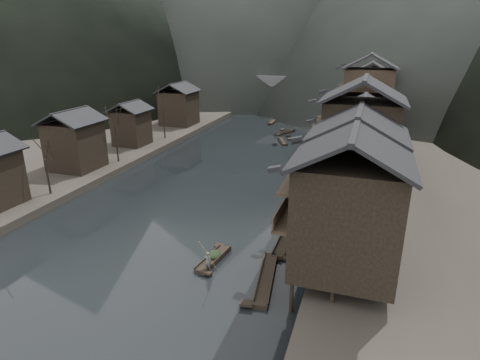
% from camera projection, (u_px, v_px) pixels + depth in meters
% --- Properties ---
extents(water, '(300.00, 300.00, 0.00)m').
position_uv_depth(water, '(177.00, 223.00, 41.97)').
color(water, black).
rests_on(water, ground).
extents(right_bank, '(40.00, 200.00, 1.80)m').
position_uv_depth(right_bank, '(474.00, 148.00, 67.06)').
color(right_bank, '#2D2823').
rests_on(right_bank, ground).
extents(left_bank, '(40.00, 200.00, 1.20)m').
position_uv_depth(left_bank, '(116.00, 123.00, 87.91)').
color(left_bank, '#2D2823').
rests_on(left_bank, ground).
extents(stilt_houses, '(9.00, 67.60, 16.45)m').
position_uv_depth(stilt_houses, '(364.00, 117.00, 51.33)').
color(stilt_houses, black).
rests_on(stilt_houses, ground).
extents(left_houses, '(8.10, 53.20, 8.73)m').
position_uv_depth(left_houses, '(117.00, 122.00, 64.13)').
color(left_houses, black).
rests_on(left_houses, left_bank).
extents(bare_trees, '(3.88, 41.88, 7.76)m').
position_uv_depth(bare_trees, '(114.00, 125.00, 57.67)').
color(bare_trees, black).
rests_on(bare_trees, left_bank).
extents(moored_sampans, '(2.85, 51.20, 0.47)m').
position_uv_depth(moored_sampans, '(312.00, 188.00, 51.22)').
color(moored_sampans, black).
rests_on(moored_sampans, water).
extents(midriver_boats, '(8.97, 38.64, 0.45)m').
position_uv_depth(midriver_boats, '(281.00, 125.00, 87.99)').
color(midriver_boats, black).
rests_on(midriver_boats, water).
extents(stone_bridge, '(40.00, 6.00, 9.00)m').
position_uv_depth(stone_bridge, '(301.00, 91.00, 104.63)').
color(stone_bridge, '#4C4C4F').
rests_on(stone_bridge, ground).
extents(hero_sampan, '(1.69, 5.24, 0.44)m').
position_uv_depth(hero_sampan, '(213.00, 259.00, 34.89)').
color(hero_sampan, black).
rests_on(hero_sampan, water).
extents(cargo_heap, '(1.14, 1.49, 0.68)m').
position_uv_depth(cargo_heap, '(214.00, 251.00, 34.91)').
color(cargo_heap, black).
rests_on(cargo_heap, hero_sampan).
extents(boatman, '(0.62, 0.42, 1.68)m').
position_uv_depth(boatman, '(208.00, 259.00, 32.85)').
color(boatman, slate).
rests_on(boatman, hero_sampan).
extents(bamboo_pole, '(1.15, 1.67, 3.78)m').
position_uv_depth(bamboo_pole, '(209.00, 229.00, 31.87)').
color(bamboo_pole, '#8C7A51').
rests_on(bamboo_pole, boatman).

